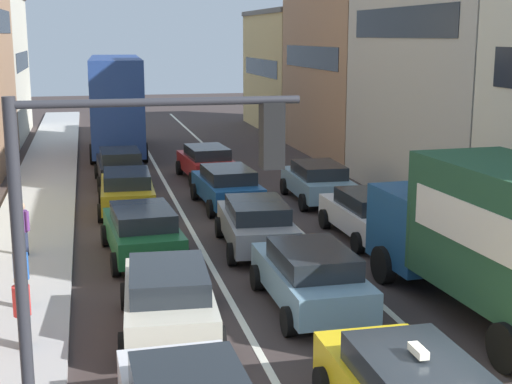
# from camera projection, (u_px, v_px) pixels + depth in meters

# --- Properties ---
(sidewalk_left) EXTENTS (2.60, 64.00, 0.14)m
(sidewalk_left) POSITION_uv_depth(u_px,v_px,m) (41.00, 197.00, 28.45)
(sidewalk_left) COLOR #AFAFAF
(sidewalk_left) RESTS_ON ground
(lane_stripe_left) EXTENTS (0.16, 60.00, 0.01)m
(lane_stripe_left) POSITION_uv_depth(u_px,v_px,m) (170.00, 192.00, 29.56)
(lane_stripe_left) COLOR silver
(lane_stripe_left) RESTS_ON ground
(lane_stripe_right) EXTENTS (0.16, 60.00, 0.01)m
(lane_stripe_right) POSITION_uv_depth(u_px,v_px,m) (253.00, 188.00, 30.31)
(lane_stripe_right) COLOR silver
(lane_stripe_right) RESTS_ON ground
(building_row_right) EXTENTS (7.20, 43.90, 12.37)m
(building_row_right) POSITION_uv_depth(u_px,v_px,m) (434.00, 61.00, 31.71)
(building_row_right) COLOR tan
(building_row_right) RESTS_ON ground
(traffic_light_pole) EXTENTS (3.58, 0.38, 5.50)m
(traffic_light_pole) POSITION_uv_depth(u_px,v_px,m) (123.00, 231.00, 9.14)
(traffic_light_pole) COLOR #2D2D33
(traffic_light_pole) RESTS_ON ground
(removalist_box_truck) EXTENTS (3.01, 7.81, 3.58)m
(removalist_box_truck) POSITION_uv_depth(u_px,v_px,m) (496.00, 234.00, 15.91)
(removalist_box_truck) COLOR navy
(removalist_box_truck) RESTS_ON ground
(sedan_centre_lane_second) EXTENTS (2.07, 4.31, 1.49)m
(sedan_centre_lane_second) POSITION_uv_depth(u_px,v_px,m) (311.00, 276.00, 16.86)
(sedan_centre_lane_second) COLOR #759EB7
(sedan_centre_lane_second) RESTS_ON ground
(wagon_left_lane_second) EXTENTS (2.28, 4.41, 1.49)m
(wagon_left_lane_second) POSITION_uv_depth(u_px,v_px,m) (168.00, 297.00, 15.48)
(wagon_left_lane_second) COLOR beige
(wagon_left_lane_second) RESTS_ON ground
(hatchback_centre_lane_third) EXTENTS (2.27, 4.40, 1.49)m
(hatchback_centre_lane_third) POSITION_uv_depth(u_px,v_px,m) (256.00, 223.00, 21.54)
(hatchback_centre_lane_third) COLOR gray
(hatchback_centre_lane_third) RESTS_ON ground
(sedan_left_lane_third) EXTENTS (2.28, 4.40, 1.49)m
(sedan_left_lane_third) POSITION_uv_depth(u_px,v_px,m) (142.00, 231.00, 20.71)
(sedan_left_lane_third) COLOR #19592D
(sedan_left_lane_third) RESTS_ON ground
(coupe_centre_lane_fourth) EXTENTS (2.24, 4.38, 1.49)m
(coupe_centre_lane_fourth) POSITION_uv_depth(u_px,v_px,m) (227.00, 186.00, 26.87)
(coupe_centre_lane_fourth) COLOR #194C8C
(coupe_centre_lane_fourth) RESTS_ON ground
(sedan_left_lane_fourth) EXTENTS (2.17, 4.35, 1.49)m
(sedan_left_lane_fourth) POSITION_uv_depth(u_px,v_px,m) (127.00, 190.00, 26.17)
(sedan_left_lane_fourth) COLOR #B29319
(sedan_left_lane_fourth) RESTS_ON ground
(sedan_centre_lane_fifth) EXTENTS (2.29, 4.41, 1.49)m
(sedan_centre_lane_fifth) POSITION_uv_depth(u_px,v_px,m) (206.00, 162.00, 31.94)
(sedan_centre_lane_fifth) COLOR #A51E1E
(sedan_centre_lane_fifth) RESTS_ON ground
(sedan_left_lane_fifth) EXTENTS (2.14, 4.34, 1.49)m
(sedan_left_lane_fifth) POSITION_uv_depth(u_px,v_px,m) (120.00, 166.00, 30.99)
(sedan_left_lane_fifth) COLOR black
(sedan_left_lane_fifth) RESTS_ON ground
(sedan_right_lane_behind_truck) EXTENTS (2.11, 4.32, 1.49)m
(sedan_right_lane_behind_truck) POSITION_uv_depth(u_px,v_px,m) (369.00, 214.00, 22.67)
(sedan_right_lane_behind_truck) COLOR silver
(sedan_right_lane_behind_truck) RESTS_ON ground
(wagon_right_lane_far) EXTENTS (2.15, 4.35, 1.49)m
(wagon_right_lane_far) POSITION_uv_depth(u_px,v_px,m) (317.00, 181.00, 27.77)
(wagon_right_lane_far) COLOR #759EB7
(wagon_right_lane_far) RESTS_ON ground
(bus_mid_queue_primary) EXTENTS (3.05, 10.57, 5.06)m
(bus_mid_queue_primary) POSITION_uv_depth(u_px,v_px,m) (116.00, 100.00, 38.65)
(bus_mid_queue_primary) COLOR navy
(bus_mid_queue_primary) RESTS_ON ground
(pedestrian_near_kerb) EXTENTS (0.44, 0.38, 1.66)m
(pedestrian_near_kerb) POSITION_uv_depth(u_px,v_px,m) (22.00, 227.00, 20.50)
(pedestrian_near_kerb) COLOR #262D47
(pedestrian_near_kerb) RESTS_ON ground
(pedestrian_mid_sidewalk) EXTENTS (0.34, 0.54, 1.66)m
(pedestrian_mid_sidewalk) POSITION_uv_depth(u_px,v_px,m) (22.00, 309.00, 14.38)
(pedestrian_mid_sidewalk) COLOR #262D47
(pedestrian_mid_sidewalk) RESTS_ON ground
(pedestrian_far_sidewalk) EXTENTS (0.36, 0.45, 1.66)m
(pedestrian_far_sidewalk) POSITION_uv_depth(u_px,v_px,m) (21.00, 274.00, 16.51)
(pedestrian_far_sidewalk) COLOR #262D47
(pedestrian_far_sidewalk) RESTS_ON ground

